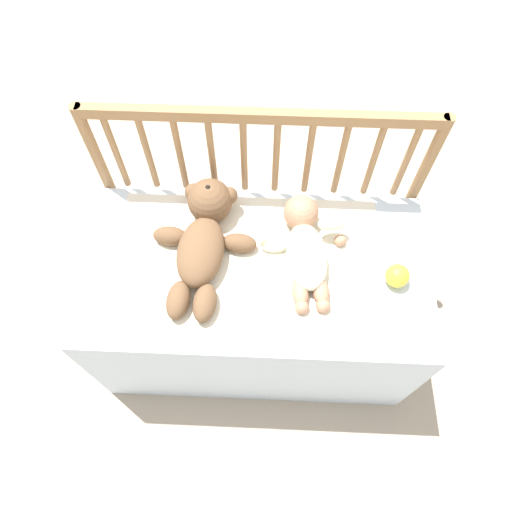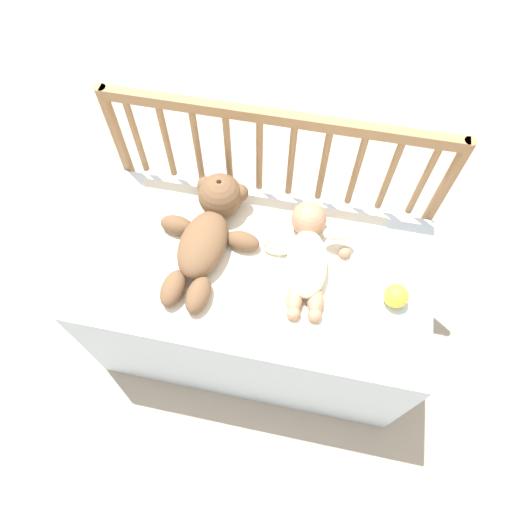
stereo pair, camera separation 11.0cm
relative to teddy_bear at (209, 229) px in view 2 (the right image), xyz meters
The scene contains 7 objects.
ground_plane 0.63m from the teddy_bear, 24.01° to the right, with size 12.00×12.00×0.00m, color tan.
crib_mattress 0.38m from the teddy_bear, 24.01° to the right, with size 1.11×0.59×0.54m.
crib_rail 0.30m from the teddy_bear, 55.12° to the left, with size 1.11×0.04×0.89m.
blanket 0.17m from the teddy_bear, 27.31° to the right, with size 0.86×0.54×0.01m.
teddy_bear is the anchor object (origin of this frame).
baby 0.32m from the teddy_bear, ahead, with size 0.28×0.40×0.12m.
toy_ball 0.61m from the teddy_bear, 10.12° to the right, with size 0.07×0.07×0.07m.
Camera 2 is at (0.14, -0.67, 1.82)m, focal length 32.00 mm.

